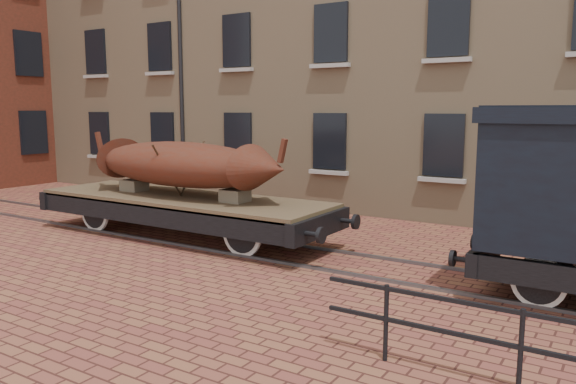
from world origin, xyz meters
The scene contains 4 objects.
ground centered at (0.00, 0.00, 0.00)m, with size 90.00×90.00×0.00m, color brown.
rail_track centered at (0.00, 0.00, 0.03)m, with size 30.00×1.52×0.06m.
flatcar_wagon centered at (-3.98, 0.00, 0.83)m, with size 8.84×2.40×1.33m.
iron_boat centered at (-4.01, 0.00, 1.84)m, with size 6.33×1.88×1.52m.
Camera 1 is at (5.57, -10.18, 3.18)m, focal length 35.00 mm.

